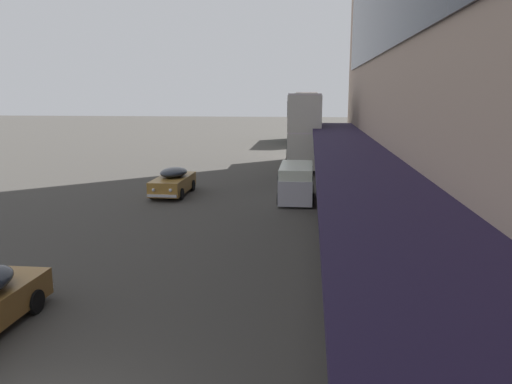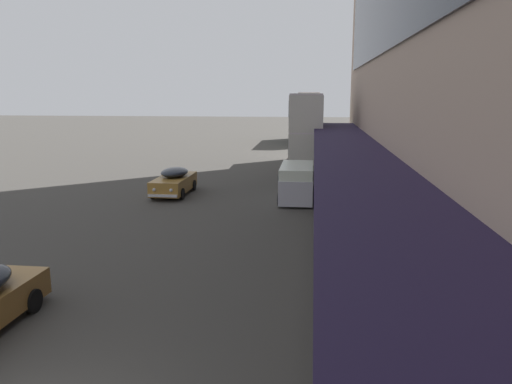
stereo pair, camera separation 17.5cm
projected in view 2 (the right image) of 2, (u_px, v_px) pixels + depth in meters
The scene contains 4 objects.
transit_bus_kerbside_front at pixel (309, 115), 59.63m from camera, with size 2.68×11.16×5.90m.
transit_bus_kerbside_rear at pixel (305, 128), 39.42m from camera, with size 2.89×9.31×5.77m.
sedan_far_back at pixel (174, 181), 28.86m from camera, with size 1.86×4.54×1.54m.
vw_van at pixel (297, 180), 27.23m from camera, with size 1.91×4.55×1.96m.
Camera 2 is at (4.75, -6.33, 5.76)m, focal length 35.00 mm.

